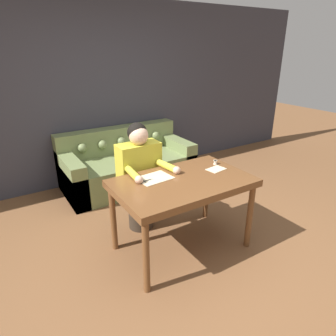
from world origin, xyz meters
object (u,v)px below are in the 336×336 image
scissors (148,180)px  thread_spool (215,162)px  person (140,177)px  dining_table (183,187)px  couch (127,165)px

scissors → thread_spool: 0.82m
person → dining_table: bearing=-72.3°
scissors → thread_spool: size_ratio=5.43×
dining_table → couch: bearing=83.7°
dining_table → thread_spool: 0.56m
scissors → thread_spool: thread_spool is taller
person → scissors: size_ratio=5.06×
person → thread_spool: (0.71, -0.41, 0.16)m
couch → thread_spool: size_ratio=41.86×
couch → scissors: couch is taller
dining_table → scissors: size_ratio=5.38×
thread_spool → couch: bearing=102.2°
dining_table → thread_spool: size_ratio=29.23×
couch → thread_spool: bearing=-77.8°
dining_table → couch: couch is taller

